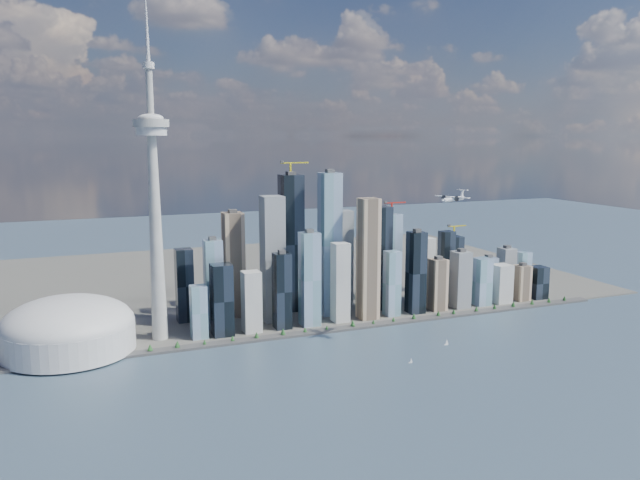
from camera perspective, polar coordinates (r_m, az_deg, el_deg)
name	(u,v)px	position (r m, az deg, el deg)	size (l,w,h in m)	color
ground	(412,382)	(891.98, 8.42, -12.69)	(4000.00, 4000.00, 0.00)	#324858
seawall	(340,329)	(1101.40, 1.86, -8.13)	(1100.00, 22.00, 4.00)	#383838
land	(266,276)	(1510.72, -4.95, -3.32)	(1400.00, 900.00, 3.00)	#4C4C47
shoreline_trees	(340,325)	(1099.37, 1.86, -7.79)	(960.53, 7.20, 8.80)	#3F2D1E
skyscraper_cluster	(351,268)	(1179.24, 2.86, -2.55)	(736.00, 142.00, 286.95)	black
needle_tower	(154,199)	(1034.27, -14.91, 3.65)	(56.00, 56.00, 550.50)	gray
dome_stadium	(68,328)	(1055.03, -22.02, -7.51)	(200.00, 200.00, 86.00)	silver
airplane	(453,198)	(1006.79, 12.11, 3.73)	(64.32, 57.77, 16.56)	silver
sailboat_west	(411,361)	(958.62, 8.31, -10.91)	(6.11, 2.33, 8.43)	white
sailboat_east	(447,343)	(1046.01, 11.50, -9.21)	(7.49, 2.12, 10.44)	white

